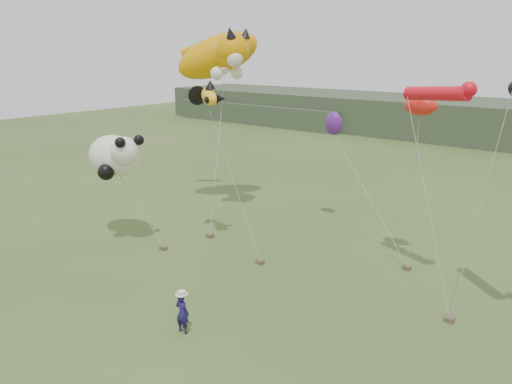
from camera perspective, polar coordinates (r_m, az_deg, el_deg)
ground at (r=17.80m, az=-4.43°, el=-15.06°), size 120.00×120.00×0.00m
headland at (r=57.82m, az=25.08°, el=7.19°), size 90.00×13.00×4.00m
festival_attendant at (r=17.26m, az=-8.42°, el=-13.52°), size 0.56×0.40×1.43m
sandbag_anchors at (r=22.31m, az=3.48°, el=-8.11°), size 13.14×5.40×0.17m
cat_kite at (r=29.27m, az=-4.05°, el=15.36°), size 6.47×5.33×3.80m
fish_kite at (r=23.40m, az=-5.97°, el=10.92°), size 2.50×1.62×1.24m
tube_kites at (r=18.73m, az=26.17°, el=11.14°), size 6.98×3.48×2.03m
panda_kite at (r=25.11m, az=-15.78°, el=4.02°), size 3.55×2.29×2.20m
misc_kites at (r=24.04m, az=13.56°, el=8.59°), size 6.79×3.41×2.53m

